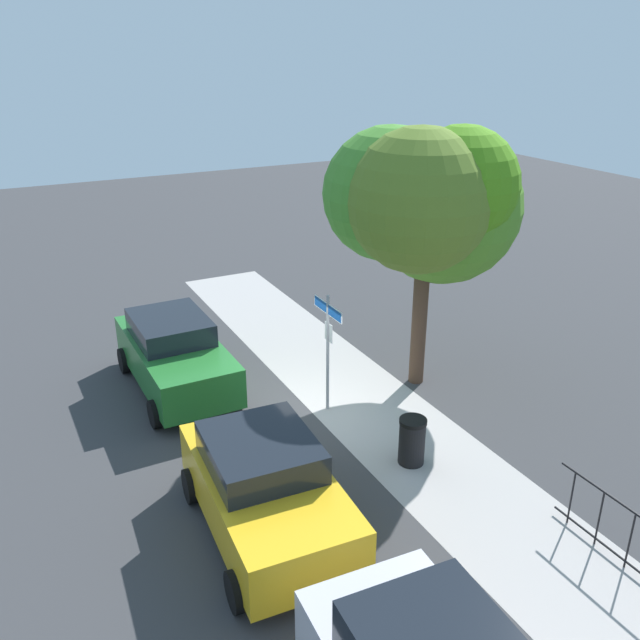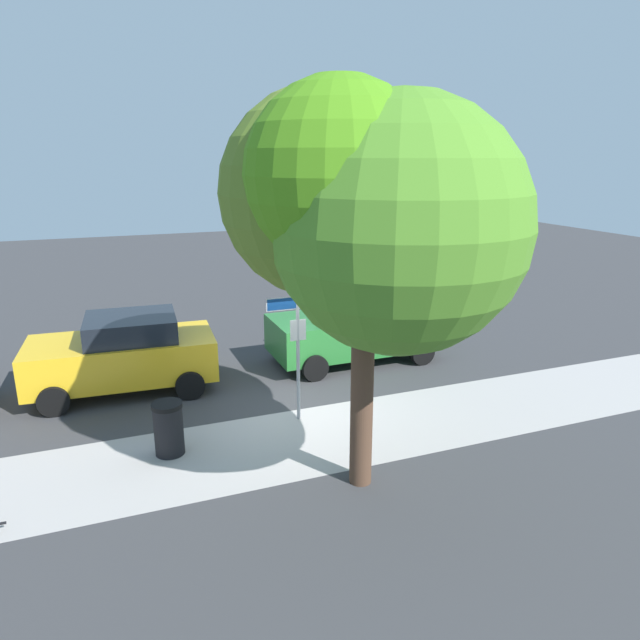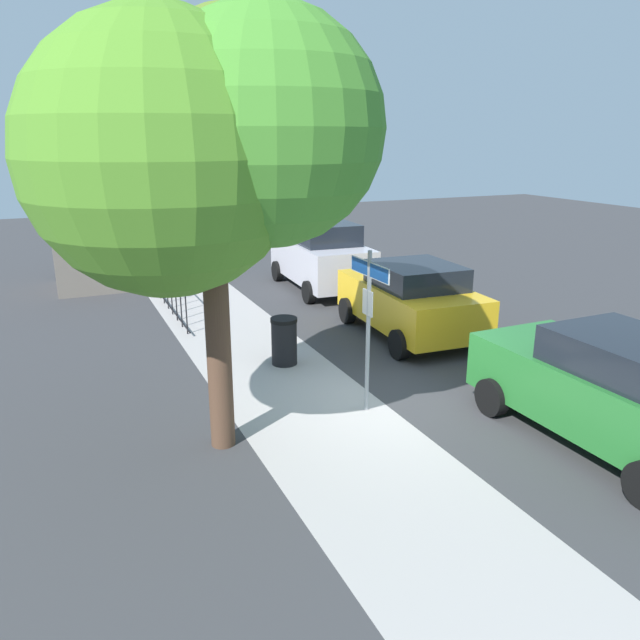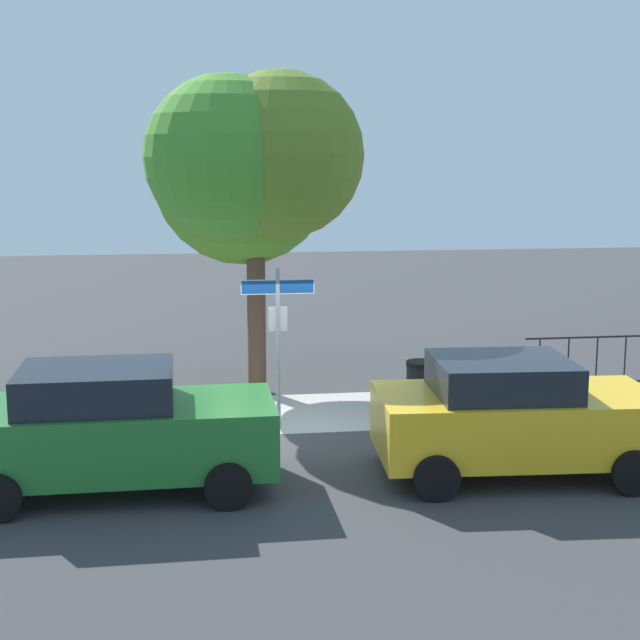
{
  "view_description": "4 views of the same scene",
  "coord_description": "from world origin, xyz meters",
  "views": [
    {
      "loc": [
        11.66,
        -5.82,
        7.78
      ],
      "look_at": [
        -0.51,
        0.41,
        2.04
      ],
      "focal_mm": 37.55,
      "sensor_mm": 36.0,
      "label": 1
    },
    {
      "loc": [
        3.3,
        10.45,
        5.16
      ],
      "look_at": [
        -0.78,
        -0.14,
        1.88
      ],
      "focal_mm": 31.92,
      "sensor_mm": 36.0,
      "label": 2
    },
    {
      "loc": [
        -8.51,
        5.01,
        4.51
      ],
      "look_at": [
        -0.17,
        1.3,
        1.73
      ],
      "focal_mm": 34.26,
      "sensor_mm": 36.0,
      "label": 3
    },
    {
      "loc": [
        -1.52,
        -15.15,
        4.62
      ],
      "look_at": [
        0.69,
        0.99,
        1.76
      ],
      "focal_mm": 52.68,
      "sensor_mm": 36.0,
      "label": 4
    }
  ],
  "objects": [
    {
      "name": "street_sign",
      "position": [
        -0.11,
        0.4,
        1.9
      ],
      "size": [
        1.24,
        0.07,
        2.76
      ],
      "color": "#9EA0A5",
      "rests_on": "ground_plane"
    },
    {
      "name": "ground_plane",
      "position": [
        0.0,
        0.0,
        0.0
      ],
      "size": [
        60.0,
        60.0,
        0.0
      ],
      "primitive_type": "plane",
      "color": "#38383A"
    },
    {
      "name": "shade_tree",
      "position": [
        -0.3,
        2.98,
        4.51
      ],
      "size": [
        4.09,
        4.54,
        6.2
      ],
      "color": "#513727",
      "rests_on": "ground_plane"
    },
    {
      "name": "car_yellow",
      "position": [
        3.07,
        -2.44,
        0.89
      ],
      "size": [
        4.15,
        2.35,
        1.74
      ],
      "rotation": [
        0.0,
        0.0,
        -0.06
      ],
      "color": "gold",
      "rests_on": "ground_plane"
    },
    {
      "name": "trash_bin",
      "position": [
        2.52,
        0.9,
        0.49
      ],
      "size": [
        0.55,
        0.55,
        0.98
      ],
      "color": "black",
      "rests_on": "ground_plane"
    },
    {
      "name": "sidewalk_strip",
      "position": [
        2.0,
        1.3,
        0.0
      ],
      "size": [
        24.0,
        2.6,
        0.0
      ],
      "primitive_type": "cube",
      "color": "#A7A09D",
      "rests_on": "ground_plane"
    },
    {
      "name": "car_green",
      "position": [
        -2.65,
        -2.36,
        0.9
      ],
      "size": [
        4.36,
        2.12,
        1.77
      ],
      "rotation": [
        0.0,
        0.0,
        0.01
      ],
      "color": "#246D2C",
      "rests_on": "ground_plane"
    }
  ]
}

